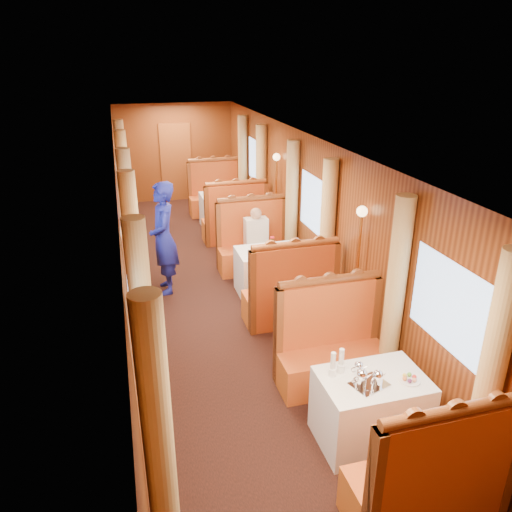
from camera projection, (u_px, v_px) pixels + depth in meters
name	position (u px, v px, depth m)	size (l,w,h in m)	color
floor	(225.00, 298.00, 8.12)	(3.00, 12.00, 0.01)	black
ceiling	(221.00, 143.00, 7.16)	(3.00, 12.00, 0.01)	silver
wall_far	(176.00, 153.00, 12.98)	(3.00, 2.50, 0.01)	brown
wall_left	(123.00, 234.00, 7.27)	(12.00, 2.50, 0.01)	brown
wall_right	(315.00, 217.00, 8.01)	(12.00, 2.50, 0.01)	brown
doorway_far	(176.00, 162.00, 13.05)	(0.80, 0.04, 2.00)	brown
table_near	(370.00, 409.00, 5.04)	(1.05, 0.72, 0.75)	white
banquette_near_fwd	(429.00, 483.00, 4.12)	(1.30, 0.55, 1.34)	#AB2A13
banquette_near_aft	(331.00, 351.00, 5.92)	(1.30, 0.55, 1.34)	#AB2A13
table_mid	(270.00, 272.00, 8.16)	(1.05, 0.72, 0.75)	white
banquette_mid_fwd	(290.00, 296.00, 7.23)	(1.30, 0.55, 1.34)	#AB2A13
banquette_mid_aft	(253.00, 247.00, 9.04)	(1.30, 0.55, 1.34)	#AB2A13
table_far	(225.00, 210.00, 11.27)	(1.05, 0.72, 0.75)	white
banquette_far_fwd	(235.00, 222.00, 10.35)	(1.30, 0.55, 1.34)	#AB2A13
banquette_far_aft	(216.00, 196.00, 12.16)	(1.30, 0.55, 1.34)	#AB2A13
tea_tray	(369.00, 385.00, 4.79)	(0.34, 0.26, 0.01)	silver
teapot_left	(361.00, 380.00, 4.75)	(0.17, 0.13, 0.14)	silver
teapot_right	(377.00, 380.00, 4.75)	(0.17, 0.12, 0.13)	silver
teapot_back	(358.00, 370.00, 4.92)	(0.15, 0.11, 0.12)	silver
fruit_plate	(409.00, 379.00, 4.85)	(0.21, 0.21, 0.05)	white
cup_inboard	(333.00, 367.00, 4.90)	(0.08, 0.08, 0.26)	white
cup_outboard	(341.00, 363.00, 4.96)	(0.08, 0.08, 0.26)	white
rose_vase_mid	(272.00, 241.00, 7.92)	(0.06, 0.06, 0.36)	silver
rose_vase_far	(224.00, 187.00, 11.02)	(0.06, 0.06, 0.36)	silver
window_left_near	(134.00, 352.00, 4.08)	(1.20, 0.90, 0.01)	#87ADDD
curtain_left_near_a	(159.00, 442.00, 3.52)	(0.22, 0.22, 2.35)	tan
curtain_left_near_b	(144.00, 331.00, 4.90)	(0.22, 0.22, 2.35)	tan
window_right_near	(449.00, 306.00, 4.81)	(1.20, 0.90, 0.01)	#87ADDD
curtain_right_near_a	(490.00, 379.00, 4.19)	(0.22, 0.22, 2.35)	tan
curtain_right_near_b	(395.00, 297.00, 5.58)	(0.22, 0.22, 2.35)	tan
window_left_mid	(122.00, 221.00, 7.19)	(1.20, 0.90, 0.01)	#87ADDD
curtain_left_mid_a	(134.00, 258.00, 6.63)	(0.22, 0.22, 2.35)	tan
curtain_left_mid_b	(130.00, 222.00, 8.02)	(0.22, 0.22, 2.35)	tan
window_right_mid	(315.00, 205.00, 7.92)	(1.20, 0.90, 0.01)	#87ADDD
curtain_right_mid_a	(327.00, 238.00, 7.31)	(0.22, 0.22, 2.35)	tan
curtain_right_mid_b	(292.00, 208.00, 8.70)	(0.22, 0.22, 2.35)	tan
window_left_far	(118.00, 169.00, 10.31)	(1.20, 0.90, 0.01)	#87ADDD
curtain_left_far_a	(126.00, 191.00, 9.75)	(0.22, 0.22, 2.35)	tan
curtain_left_far_b	(123.00, 173.00, 11.13)	(0.22, 0.22, 2.35)	tan
window_right_far	(256.00, 161.00, 11.04)	(1.20, 0.90, 0.01)	#87ADDD
curtain_right_far_a	(261.00, 182.00, 10.43)	(0.22, 0.22, 2.35)	tan
curtain_right_far_b	(243.00, 166.00, 11.81)	(0.22, 0.22, 2.35)	tan
sconce_left_fore	(135.00, 273.00, 5.68)	(0.14, 0.14, 1.95)	#BF8C3F
sconce_right_fore	(359.00, 248.00, 6.37)	(0.14, 0.14, 1.95)	#BF8C3F
sconce_left_aft	(125.00, 194.00, 8.80)	(0.14, 0.14, 1.95)	#BF8C3F
sconce_right_aft	(276.00, 183.00, 9.49)	(0.14, 0.14, 1.95)	#BF8C3F
steward	(164.00, 238.00, 8.02)	(0.68, 0.44, 1.85)	navy
passenger	(256.00, 234.00, 8.74)	(0.40, 0.44, 0.76)	beige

